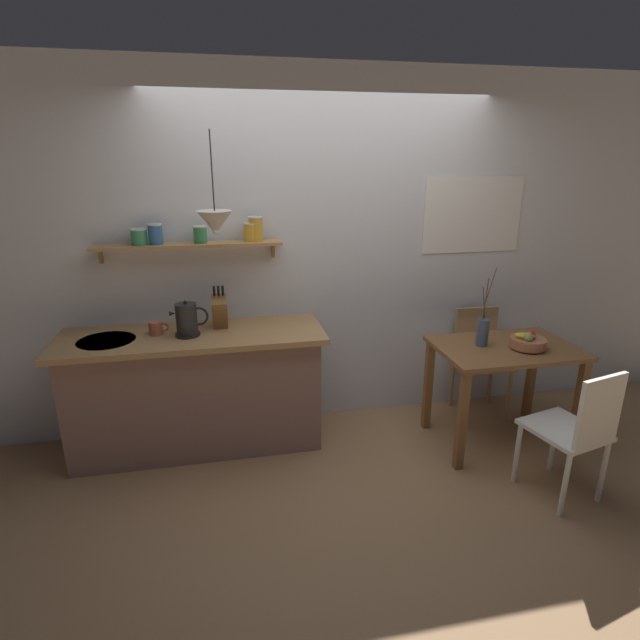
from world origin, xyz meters
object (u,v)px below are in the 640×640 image
coffee_mug_by_sink (156,328)px  pendant_lamp (215,222)px  dining_chair_near (577,429)px  fruit_bowl (528,341)px  dining_table (504,363)px  twig_vase (483,331)px  electric_kettle (187,320)px  knife_block (220,311)px  dining_chair_far (479,355)px

coffee_mug_by_sink → pendant_lamp: size_ratio=0.21×
dining_chair_near → fruit_bowl: fruit_bowl is taller
dining_table → fruit_bowl: bearing=-32.5°
dining_chair_near → twig_vase: size_ratio=1.56×
electric_kettle → coffee_mug_by_sink: bearing=162.3°
dining_table → knife_block: size_ratio=3.13×
pendant_lamp → knife_block: bearing=92.3°
dining_chair_near → dining_table: bearing=95.7°
electric_kettle → pendant_lamp: 0.71m
twig_vase → fruit_bowl: bearing=-23.9°
fruit_bowl → electric_kettle: 2.39m
twig_vase → knife_block: twig_vase is taller
dining_table → coffee_mug_by_sink: coffee_mug_by_sink is taller
fruit_bowl → electric_kettle: bearing=170.2°
knife_block → coffee_mug_by_sink: 0.45m
twig_vase → coffee_mug_by_sink: size_ratio=4.28×
coffee_mug_by_sink → pendant_lamp: (0.45, -0.16, 0.73)m
dining_table → twig_vase: size_ratio=1.74×
fruit_bowl → dining_table: bearing=147.5°
dining_table → electric_kettle: bearing=171.6°
fruit_bowl → coffee_mug_by_sink: size_ratio=1.85×
dining_chair_near → knife_block: knife_block is taller
dining_table → dining_chair_near: bearing=-84.3°
twig_vase → coffee_mug_by_sink: (-2.28, 0.35, 0.06)m
dining_table → twig_vase: 0.30m
knife_block → twig_vase: bearing=-12.4°
dining_table → twig_vase: twig_vase is taller
twig_vase → pendant_lamp: (-1.83, 0.19, 0.79)m
dining_chair_far → knife_block: knife_block is taller
dining_chair_near → dining_chair_far: dining_chair_near is taller
knife_block → dining_chair_far: bearing=0.5°
dining_chair_far → fruit_bowl: fruit_bowl is taller
dining_chair_near → coffee_mug_by_sink: bearing=156.0°
dining_chair_near → dining_chair_far: 1.20m
coffee_mug_by_sink → pendant_lamp: bearing=-19.6°
knife_block → coffee_mug_by_sink: size_ratio=2.38×
fruit_bowl → electric_kettle: size_ratio=0.96×
dining_chair_far → coffee_mug_by_sink: 2.56m
knife_block → coffee_mug_by_sink: (-0.44, -0.06, -0.08)m
dining_table → coffee_mug_by_sink: bearing=170.7°
twig_vase → electric_kettle: twig_vase is taller
dining_chair_near → electric_kettle: 2.58m
dining_chair_near → pendant_lamp: pendant_lamp is taller
pendant_lamp → dining_chair_near: bearing=-25.0°
fruit_bowl → coffee_mug_by_sink: bearing=169.5°
pendant_lamp → dining_chair_far: bearing=6.5°
dining_table → electric_kettle: size_ratio=3.86×
dining_chair_near → pendant_lamp: (-2.07, 0.96, 1.17)m
electric_kettle → knife_block: size_ratio=0.81×
dining_chair_far → coffee_mug_by_sink: coffee_mug_by_sink is taller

